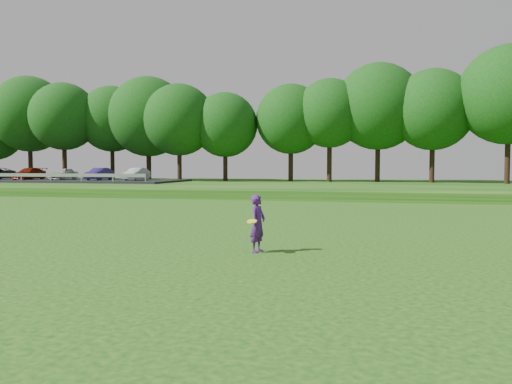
# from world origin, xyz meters

# --- Properties ---
(ground) EXTENTS (140.00, 140.00, 0.00)m
(ground) POSITION_xyz_m (0.00, 0.00, 0.00)
(ground) COLOR #11440D
(ground) RESTS_ON ground
(berm) EXTENTS (130.00, 30.00, 0.60)m
(berm) POSITION_xyz_m (0.00, 34.00, 0.30)
(berm) COLOR #11440D
(berm) RESTS_ON ground
(walking_path) EXTENTS (130.00, 1.60, 0.04)m
(walking_path) POSITION_xyz_m (0.00, 20.00, 0.02)
(walking_path) COLOR gray
(walking_path) RESTS_ON ground
(treeline) EXTENTS (104.00, 7.00, 15.00)m
(treeline) POSITION_xyz_m (0.00, 38.00, 8.10)
(treeline) COLOR #0F410F
(treeline) RESTS_ON berm
(parking_lot) EXTENTS (24.00, 9.00, 1.38)m
(parking_lot) POSITION_xyz_m (-24.63, 32.81, 1.03)
(parking_lot) COLOR black
(parking_lot) RESTS_ON berm
(woman) EXTENTS (0.46, 0.77, 1.45)m
(woman) POSITION_xyz_m (3.64, 0.83, 0.72)
(woman) COLOR #4A1970
(woman) RESTS_ON ground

